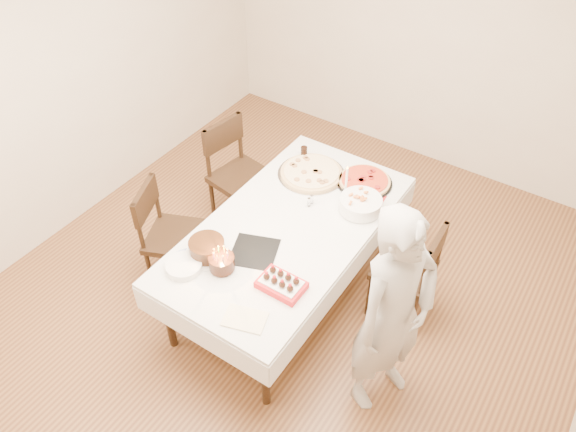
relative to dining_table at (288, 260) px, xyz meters
The scene contains 22 objects.
floor 0.39m from the dining_table, 57.07° to the right, with size 5.00×5.00×0.00m, color #56311D.
wall_back 2.62m from the dining_table, 88.88° to the left, with size 4.50×0.04×2.70m, color beige.
wall_left 2.41m from the dining_table, behind, with size 0.04×5.00×2.70m, color beige.
dining_table is the anchor object (origin of this frame).
chair_right_savory 0.92m from the dining_table, 22.16° to the left, with size 0.47×0.47×0.92m, color black, non-canonical shape.
chair_left_savory 0.97m from the dining_table, 148.97° to the left, with size 0.53×0.53×1.03m, color black, non-canonical shape.
chair_left_dessert 0.92m from the dining_table, 155.90° to the right, with size 0.49×0.49×0.97m, color black, non-canonical shape.
person 1.22m from the dining_table, 20.55° to the right, with size 0.62×0.41×1.69m, color #B7B3AD.
pizza_white 0.77m from the dining_table, 106.24° to the left, with size 0.57×0.57×0.04m, color beige.
pizza_pepperoni 0.91m from the dining_table, 72.83° to the left, with size 0.46×0.46×0.04m, color red.
red_placemat 0.77m from the dining_table, 58.95° to the left, with size 0.27×0.27×0.01m, color #B21E1E.
pasta_bowl 0.74m from the dining_table, 51.55° to the left, with size 0.33×0.33×0.11m, color white.
taper_candle 0.78m from the dining_table, 70.70° to the left, with size 0.07×0.07×0.31m, color white.
shaker_pair 0.50m from the dining_table, 87.99° to the left, with size 0.07×0.07×0.08m, color white, non-canonical shape.
cola_glass 0.98m from the dining_table, 114.56° to the left, with size 0.06×0.06×0.11m, color black.
layer_cake 0.78m from the dining_table, 119.21° to the right, with size 0.33×0.33×0.13m, color #381E0E.
cake_board 0.52m from the dining_table, 98.41° to the right, with size 0.32×0.32×0.01m, color black.
birthday_cake 0.79m from the dining_table, 103.16° to the right, with size 0.18×0.18×0.17m, color #3E1F10.
strawberry_box 0.73m from the dining_table, 60.63° to the right, with size 0.31×0.21×0.08m, color red, non-canonical shape.
box_lid 0.99m from the dining_table, 74.10° to the right, with size 0.27×0.18×0.02m, color beige.
plate_stack 0.94m from the dining_table, 115.67° to the right, with size 0.26×0.26×0.05m, color white.
china_plate 0.89m from the dining_table, 119.57° to the right, with size 0.24×0.24×0.01m, color white.
Camera 1 is at (1.65, -2.49, 3.69)m, focal length 35.00 mm.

